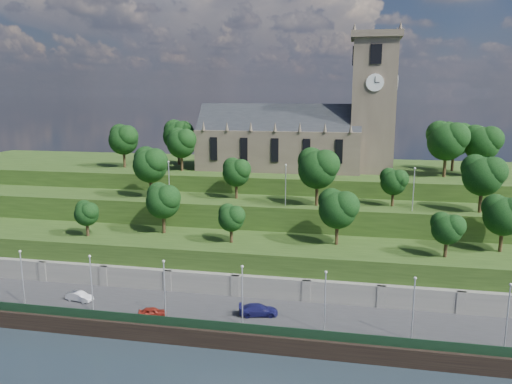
% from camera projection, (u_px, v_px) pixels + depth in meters
% --- Properties ---
extents(ground, '(320.00, 320.00, 0.00)m').
position_uv_depth(ground, '(254.00, 352.00, 59.01)').
color(ground, '#1B252C').
rests_on(ground, ground).
extents(promenade, '(160.00, 12.00, 2.00)m').
position_uv_depth(promenade, '(263.00, 322.00, 64.59)').
color(promenade, '#2D2D30').
rests_on(promenade, ground).
extents(quay_wall, '(160.00, 0.50, 2.20)m').
position_uv_depth(quay_wall, '(254.00, 343.00, 58.74)').
color(quay_wall, black).
rests_on(quay_wall, ground).
extents(fence, '(160.00, 0.10, 1.20)m').
position_uv_depth(fence, '(255.00, 329.00, 59.08)').
color(fence, '#16331D').
rests_on(fence, promenade).
extents(retaining_wall, '(160.00, 2.10, 5.00)m').
position_uv_depth(retaining_wall, '(271.00, 293.00, 70.04)').
color(retaining_wall, slate).
rests_on(retaining_wall, ground).
extents(embankment_lower, '(160.00, 12.00, 8.00)m').
position_uv_depth(embankment_lower, '(278.00, 268.00, 75.56)').
color(embankment_lower, '#254015').
rests_on(embankment_lower, ground).
extents(embankment_upper, '(160.00, 10.00, 12.00)m').
position_uv_depth(embankment_upper, '(287.00, 236.00, 85.76)').
color(embankment_upper, '#254015').
rests_on(embankment_upper, ground).
extents(hilltop, '(160.00, 32.00, 15.00)m').
position_uv_depth(hilltop, '(300.00, 202.00, 105.68)').
color(hilltop, '#254015').
rests_on(hilltop, ground).
extents(church, '(38.60, 12.35, 27.60)m').
position_uv_depth(church, '(304.00, 132.00, 98.75)').
color(church, brown).
rests_on(church, hilltop).
extents(trees_lower, '(66.65, 8.81, 8.35)m').
position_uv_depth(trees_lower, '(311.00, 210.00, 73.58)').
color(trees_lower, '#312213').
rests_on(trees_lower, embankment_lower).
extents(trees_upper, '(60.88, 8.56, 9.47)m').
position_uv_depth(trees_upper, '(307.00, 169.00, 81.68)').
color(trees_upper, '#312213').
rests_on(trees_upper, embankment_upper).
extents(trees_hilltop, '(76.15, 16.08, 10.22)m').
position_uv_depth(trees_hilltop, '(322.00, 138.00, 96.92)').
color(trees_hilltop, '#312213').
rests_on(trees_hilltop, hilltop).
extents(lamp_posts_promenade, '(60.36, 0.36, 7.79)m').
position_uv_depth(lamp_posts_promenade, '(242.00, 291.00, 60.53)').
color(lamp_posts_promenade, '#B2B2B7').
rests_on(lamp_posts_promenade, promenade).
extents(lamp_posts_upper, '(40.36, 0.36, 6.89)m').
position_uv_depth(lamp_posts_upper, '(286.00, 181.00, 80.92)').
color(lamp_posts_upper, '#B2B2B7').
rests_on(lamp_posts_upper, embankment_upper).
extents(car_left, '(3.85, 2.44, 1.22)m').
position_uv_depth(car_left, '(152.00, 312.00, 63.66)').
color(car_left, maroon).
rests_on(car_left, promenade).
extents(car_middle, '(4.04, 1.99, 1.27)m').
position_uv_depth(car_middle, '(79.00, 296.00, 68.55)').
color(car_middle, '#BBBAC0').
rests_on(car_middle, promenade).
extents(car_right, '(5.33, 3.06, 1.45)m').
position_uv_depth(car_right, '(258.00, 310.00, 64.05)').
color(car_right, '#16154C').
rests_on(car_right, promenade).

